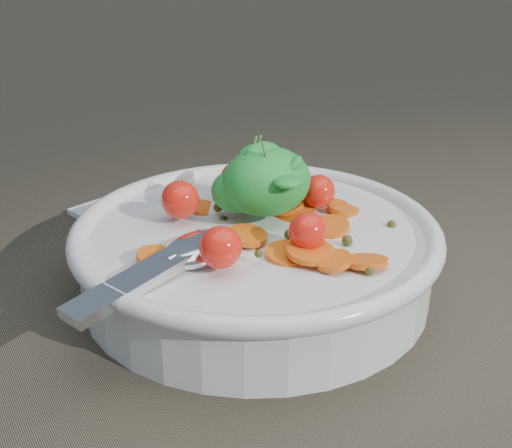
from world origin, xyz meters
TOP-DOWN VIEW (x-y plane):
  - ground at (0.00, 0.00)m, footprint 6.00×6.00m
  - bowl at (0.00, 0.00)m, footprint 0.31×0.29m
  - napkin at (0.01, 0.19)m, footprint 0.19×0.18m

SIDE VIEW (x-z plane):
  - ground at x=0.00m, z-range 0.00..0.00m
  - napkin at x=0.01m, z-range 0.00..0.01m
  - bowl at x=0.00m, z-range -0.03..0.10m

